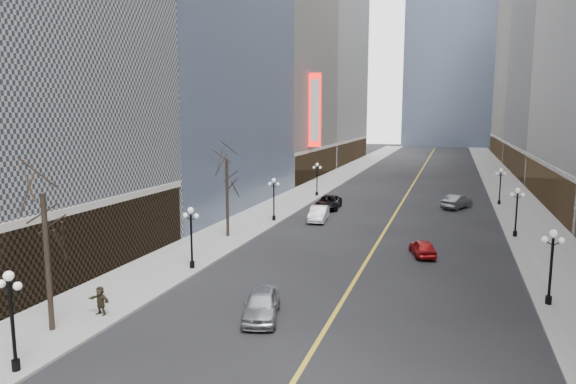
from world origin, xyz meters
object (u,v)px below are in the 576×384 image
Objects in this scene: streetlamp_west_3 at (317,176)px; car_sb_mid at (423,248)px; car_sb_far at (457,202)px; streetlamp_west_0 at (11,311)px; streetlamp_east_3 at (500,183)px; streetlamp_east_2 at (517,207)px; streetlamp_east_1 at (552,259)px; car_nb_near at (262,304)px; streetlamp_west_1 at (191,231)px; car_nb_mid at (319,214)px; streetlamp_west_2 at (274,195)px; car_nb_far at (329,202)px.

streetlamp_west_3 is 1.14× the size of car_sb_mid.
streetlamp_west_0 is at bearing 93.85° from car_sb_far.
streetlamp_east_3 and streetlamp_west_0 have the same top height.
streetlamp_west_3 is 19.03m from car_sb_far.
streetlamp_east_2 and streetlamp_west_3 have the same top height.
car_sb_mid is at bearing 130.54° from streetlamp_east_1.
car_nb_near is (-15.56, -24.85, -2.10)m from streetlamp_east_2.
streetlamp_west_1 is at bearing -90.00° from streetlamp_west_3.
car_sb_mid is at bearing 108.22° from car_sb_far.
streetlamp_east_1 is 27.60m from car_nb_mid.
streetlamp_west_2 reaches higher than car_nb_near.
streetlamp_west_2 is 0.88× the size of car_sb_far.
car_nb_near is at bearing 47.82° from car_sb_mid.
streetlamp_east_2 is 1.00× the size of streetlamp_west_1.
streetlamp_west_1 is at bearing -123.25° from streetlamp_east_3.
streetlamp_east_3 is 1.00× the size of streetlamp_west_0.
streetlamp_east_1 is 1.00× the size of streetlamp_west_3.
streetlamp_east_2 is 23.60m from streetlamp_west_2.
car_nb_mid is at bearing -89.05° from car_nb_far.
car_sb_mid is at bearing -59.54° from streetlamp_west_3.
streetlamp_west_2 is 1.14× the size of car_sb_mid.
car_nb_mid is 0.86× the size of car_nb_far.
streetlamp_west_2 is 10.17m from car_nb_far.
streetlamp_west_3 is at bearing 90.00° from streetlamp_west_0.
streetlamp_east_3 is at bearing 0.00° from streetlamp_west_3.
streetlamp_west_1 is 0.80× the size of car_nb_far.
streetlamp_west_3 reaches higher than car_sb_mid.
car_nb_far is (-0.67, 7.43, -0.02)m from car_nb_mid.
streetlamp_west_2 reaches higher than car_sb_far.
car_sb_mid is (-7.77, 9.08, -2.22)m from streetlamp_east_1.
streetlamp_east_2 is at bearing 90.00° from streetlamp_east_1.
streetlamp_west_3 reaches higher than car_nb_mid.
car_sb_far is at bearing 37.50° from streetlamp_west_2.
streetlamp_east_2 is 1.00× the size of streetlamp_west_0.
streetlamp_west_0 is (-23.60, -16.00, 0.00)m from streetlamp_east_1.
streetlamp_west_2 is at bearing 180.00° from streetlamp_east_2.
car_nb_far is (-19.82, -8.80, -2.11)m from streetlamp_east_3.
streetlamp_west_0 is at bearing -90.00° from streetlamp_west_2.
car_nb_mid is 18.80m from car_sb_far.
car_nb_near is at bearing -87.08° from car_nb_far.
streetlamp_west_1 is (-23.60, 0.00, 0.00)m from streetlamp_east_1.
car_nb_mid is at bearing 82.91° from streetlamp_west_0.
streetlamp_west_3 is at bearing 99.29° from car_nb_mid.
streetlamp_east_2 is 15.24m from car_sb_far.
car_nb_mid is (4.45, 1.77, -2.10)m from streetlamp_west_2.
car_nb_far is 15.59m from car_sb_far.
car_nb_near is 40.46m from car_sb_far.
streetlamp_east_3 reaches higher than car_nb_mid.
streetlamp_east_3 is at bearing 54.94° from car_nb_near.
streetlamp_west_3 reaches higher than car_sb_far.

